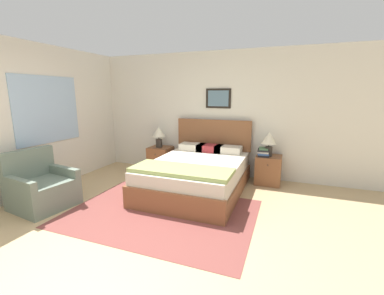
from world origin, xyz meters
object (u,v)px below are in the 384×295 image
table_lamp_by_door (269,140)px  bed (197,174)px  nightstand_near_window (161,159)px  nightstand_by_door (268,170)px  armchair (42,189)px  table_lamp_near_window (159,134)px

table_lamp_by_door → bed: bearing=-145.1°
nightstand_near_window → nightstand_by_door: (2.36, 0.00, 0.00)m
armchair → table_lamp_by_door: table_lamp_by_door is taller
table_lamp_near_window → table_lamp_by_door: same height
nightstand_by_door → armchair: bearing=-144.1°
armchair → nightstand_near_window: bearing=167.8°
bed → nightstand_near_window: size_ratio=3.91×
armchair → table_lamp_near_window: table_lamp_near_window is taller
nightstand_by_door → table_lamp_near_window: table_lamp_near_window is taller
table_lamp_by_door → armchair: bearing=-144.2°
table_lamp_near_window → bed: bearing=-34.2°
bed → nightstand_near_window: 1.45m
table_lamp_near_window → nightstand_near_window: bearing=58.0°
nightstand_by_door → table_lamp_by_door: (-0.02, -0.02, 0.59)m
armchair → table_lamp_by_door: size_ratio=1.92×
bed → table_lamp_by_door: bed is taller
armchair → nightstand_by_door: (3.22, 2.33, -0.01)m
armchair → table_lamp_by_door: 3.99m
table_lamp_near_window → table_lamp_by_door: 2.36m
nightstand_by_door → bed: bearing=-144.7°
nightstand_near_window → table_lamp_by_door: bearing=-0.6°
bed → armchair: bearing=-143.7°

